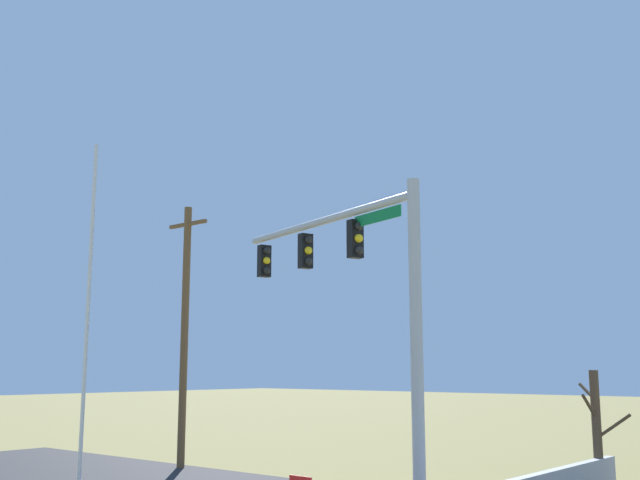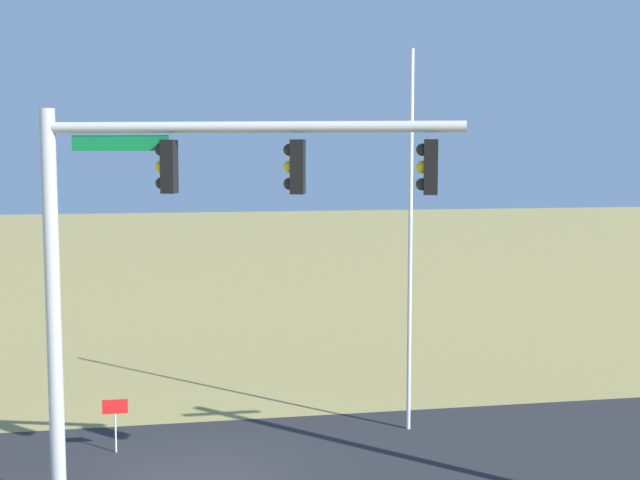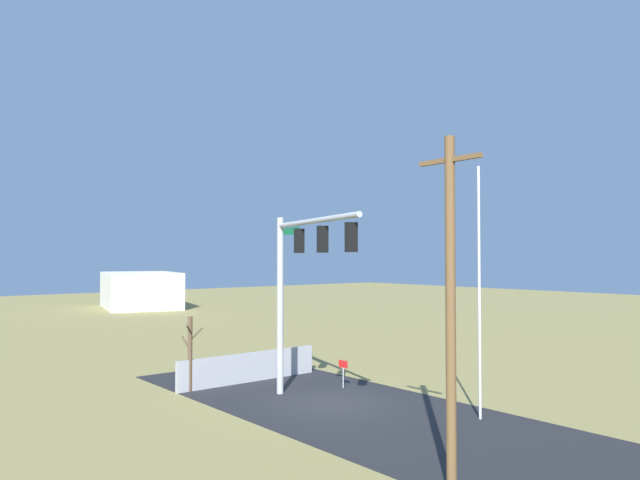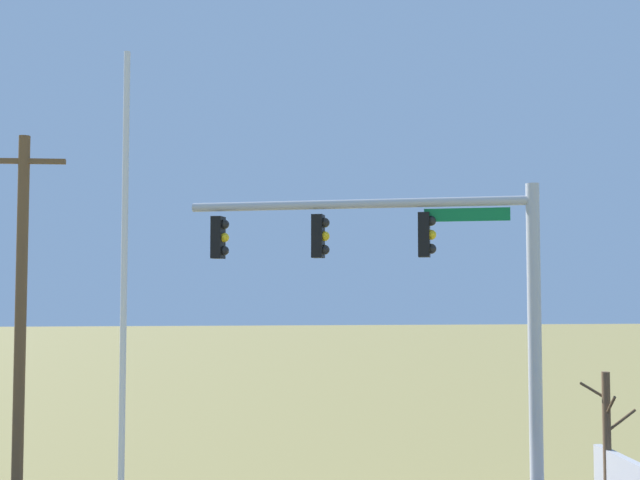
# 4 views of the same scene
# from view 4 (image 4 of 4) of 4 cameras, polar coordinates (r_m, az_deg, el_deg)

# --- Properties ---
(signal_mast) EXTENTS (7.38, 2.38, 7.50)m
(signal_mast) POSITION_cam_4_polar(r_m,az_deg,el_deg) (16.19, 8.24, -3.48)
(signal_mast) COLOR #B2B5BA
(signal_mast) RESTS_ON ground_plane
(flagpole) EXTENTS (0.10, 0.10, 9.11)m
(flagpole) POSITION_cam_4_polar(r_m,az_deg,el_deg) (12.18, -14.75, -7.26)
(flagpole) COLOR silver
(flagpole) RESTS_ON ground_plane
(utility_pole) EXTENTS (1.90, 0.26, 8.87)m
(utility_pole) POSITION_cam_4_polar(r_m,az_deg,el_deg) (18.81, -21.82, -5.52)
(utility_pole) COLOR brown
(utility_pole) RESTS_ON ground_plane
(bare_tree) EXTENTS (1.27, 1.02, 3.23)m
(bare_tree) POSITION_cam_4_polar(r_m,az_deg,el_deg) (20.20, 21.01, -13.73)
(bare_tree) COLOR brown
(bare_tree) RESTS_ON ground_plane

